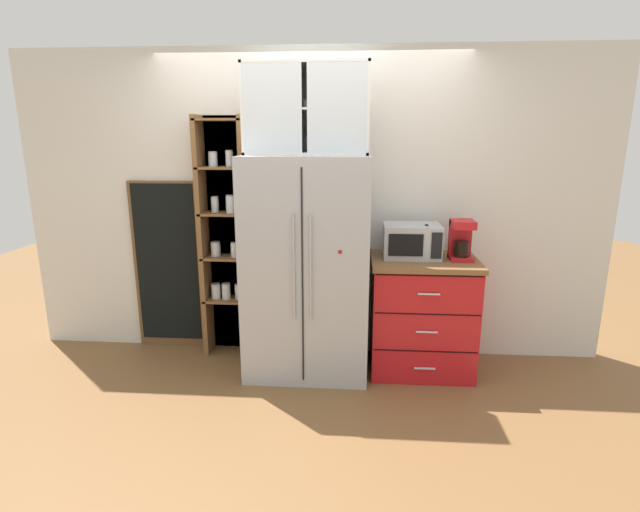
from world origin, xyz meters
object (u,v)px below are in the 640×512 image
(mug_navy, at_px, (425,253))
(bottle_cobalt, at_px, (425,246))
(bottle_clear, at_px, (426,244))
(refrigerator, at_px, (307,266))
(microwave, at_px, (411,241))
(coffee_maker, at_px, (461,239))
(chalkboard_menu, at_px, (168,266))

(mug_navy, distance_m, bottle_cobalt, 0.06)
(mug_navy, bearing_deg, bottle_clear, -102.72)
(refrigerator, height_order, bottle_cobalt, refrigerator)
(microwave, distance_m, coffee_maker, 0.38)
(bottle_clear, bearing_deg, chalkboard_menu, 172.35)
(refrigerator, relative_size, microwave, 3.92)
(microwave, xyz_separation_m, chalkboard_menu, (-2.08, 0.23, -0.31))
(mug_navy, bearing_deg, bottle_cobalt, 110.73)
(coffee_maker, xyz_separation_m, mug_navy, (-0.27, -0.01, -0.11))
(refrigerator, relative_size, mug_navy, 15.69)
(refrigerator, distance_m, mug_navy, 0.93)
(mug_navy, xyz_separation_m, bottle_clear, (-0.00, -0.01, 0.08))
(coffee_maker, bearing_deg, mug_navy, -176.82)
(bottle_cobalt, bearing_deg, mug_navy, -69.27)
(microwave, bearing_deg, mug_navy, -28.87)
(coffee_maker, relative_size, bottle_clear, 1.13)
(microwave, relative_size, chalkboard_menu, 0.29)
(microwave, xyz_separation_m, mug_navy, (0.10, -0.06, -0.08))
(refrigerator, distance_m, microwave, 0.84)
(chalkboard_menu, bearing_deg, bottle_cobalt, -7.29)
(chalkboard_menu, bearing_deg, coffee_maker, -6.27)
(microwave, height_order, mug_navy, microwave)
(bottle_clear, bearing_deg, coffee_maker, 4.99)
(chalkboard_menu, bearing_deg, bottle_clear, -7.65)
(refrigerator, height_order, microwave, refrigerator)
(bottle_clear, bearing_deg, microwave, 147.04)
(coffee_maker, distance_m, bottle_clear, 0.27)
(mug_navy, xyz_separation_m, chalkboard_menu, (-2.18, 0.28, -0.22))
(refrigerator, xyz_separation_m, microwave, (0.81, 0.10, 0.20))
(coffee_maker, relative_size, bottle_cobalt, 1.27)
(bottle_cobalt, distance_m, chalkboard_menu, 2.21)
(coffee_maker, bearing_deg, bottle_clear, -175.01)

